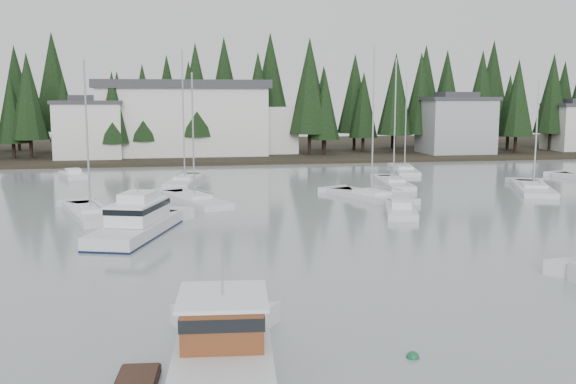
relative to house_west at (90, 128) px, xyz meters
name	(u,v)px	position (x,y,z in m)	size (l,w,h in m)	color
far_shore_land	(212,150)	(18.00, 18.00, -4.65)	(240.00, 54.00, 1.00)	black
conifer_treeline	(216,155)	(18.00, 7.00, -4.65)	(200.00, 22.00, 20.00)	black
house_west	(90,128)	(0.00, 0.00, 0.00)	(9.54, 7.42, 8.75)	silver
house_east_a	(456,124)	(54.00, -1.00, 0.25)	(10.60, 8.48, 9.25)	#999EA0
harbor_inn	(197,119)	(15.04, 3.34, 1.12)	(29.50, 11.50, 10.90)	silver
lobster_boat_brown	(219,368)	(12.90, -74.53, -4.12)	(5.42, 9.73, 4.69)	silver
cabin_cruiser_center	(137,225)	(9.18, -51.62, -4.01)	(6.00, 10.43, 4.28)	silver
sailboat_1	(393,185)	(33.57, -31.41, -4.58)	(3.47, 9.68, 13.30)	silver
sailboat_2	(194,202)	(13.24, -38.93, -4.60)	(6.17, 10.41, 11.45)	silver
sailboat_3	(185,182)	(12.65, -25.80, -4.57)	(4.66, 10.26, 14.26)	silver
sailboat_5	(533,191)	(45.38, -37.67, -4.60)	(6.71, 10.65, 11.47)	silver
sailboat_6	(91,215)	(5.36, -44.12, -4.60)	(5.52, 10.10, 12.11)	silver
sailboat_7	(404,172)	(38.85, -20.27, -4.60)	(4.66, 10.25, 11.27)	silver
sailboat_8	(372,198)	(28.67, -39.71, -4.58)	(6.21, 9.59, 13.79)	silver
runabout_1	(401,212)	(28.72, -47.05, -4.52)	(4.04, 7.06, 1.42)	silver
runabout_3	(73,177)	(0.45, -19.22, -4.52)	(3.93, 5.94, 1.42)	silver
mooring_buoy_green	(413,358)	(19.55, -73.58, -4.65)	(0.45, 0.45, 0.45)	#145933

